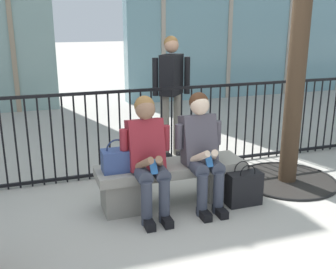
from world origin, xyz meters
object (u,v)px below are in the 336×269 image
Objects in this scene: handbag_on_bench at (117,160)px; bystander_at_railing at (171,87)px; seated_person_companion at (201,147)px; seated_person_with_phone at (148,153)px; stone_bench at (171,180)px; shopping_bag at (244,188)px.

bystander_at_railing reaches higher than handbag_on_bench.
seated_person_companion reaches higher than handbag_on_bench.
seated_person_with_phone is 3.59× the size of handbag_on_bench.
bystander_at_railing reaches higher than seated_person_with_phone.
stone_bench is 0.65m from handbag_on_bench.
handbag_on_bench is 1.39m from shopping_bag.
shopping_bag is (1.02, -0.16, -0.46)m from seated_person_with_phone.
bystander_at_railing reaches higher than shopping_bag.
bystander_at_railing is (0.24, 1.63, 0.35)m from seated_person_companion.
handbag_on_bench is (-0.29, 0.12, -0.08)m from seated_person_with_phone.
seated_person_companion is (0.29, -0.13, 0.38)m from stone_bench.
seated_person_companion is 0.66m from shopping_bag.
seated_person_with_phone is at bearing -156.21° from stone_bench.
stone_bench is 1.32× the size of seated_person_with_phone.
stone_bench is 1.32× the size of seated_person_companion.
handbag_on_bench reaches higher than shopping_bag.
seated_person_companion is at bearing 159.90° from shopping_bag.
stone_bench is 1.75m from bystander_at_railing.
bystander_at_railing is (0.53, 1.50, 0.73)m from stone_bench.
seated_person_with_phone is 0.71× the size of bystander_at_railing.
seated_person_with_phone is (-0.29, -0.13, 0.38)m from stone_bench.
seated_person_companion reaches higher than stone_bench.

